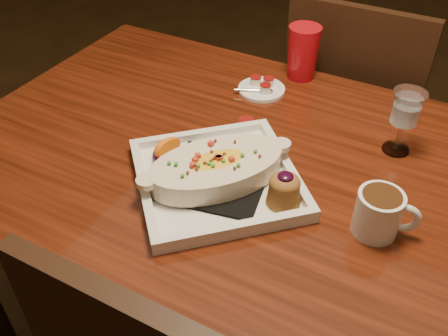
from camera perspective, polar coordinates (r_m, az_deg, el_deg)
The scene contains 8 objects.
table at distance 1.13m, azimuth 6.16°, elevation -4.21°, with size 1.50×0.90×0.75m.
chair_far at distance 1.70m, azimuth 14.38°, elevation 5.38°, with size 0.42×0.42×0.93m.
plate at distance 1.00m, azimuth -0.42°, elevation -0.54°, with size 0.45×0.45×0.08m.
coffee_mug at distance 0.94m, azimuth 17.38°, elevation -4.84°, with size 0.12×0.08×0.09m.
goblet at distance 1.12m, azimuth 20.08°, elevation 6.10°, with size 0.07×0.07×0.15m.
saucer at distance 1.33m, azimuth 4.27°, elevation 9.14°, with size 0.12×0.12×0.08m.
creamer_loose at distance 1.17m, azimuth 2.55°, elevation 4.95°, with size 0.04×0.04×0.03m.
red_tumbler at distance 1.37m, azimuth 9.00°, elevation 12.90°, with size 0.09×0.09×0.14m, color red.
Camera 1 is at (0.28, -0.77, 1.43)m, focal length 40.00 mm.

